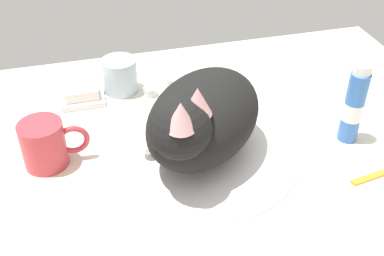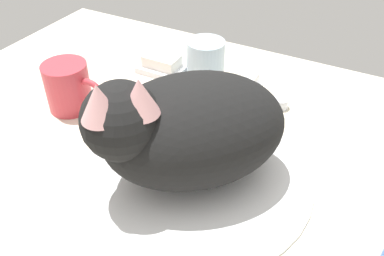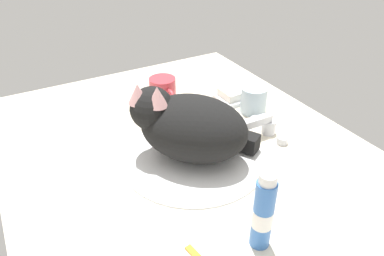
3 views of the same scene
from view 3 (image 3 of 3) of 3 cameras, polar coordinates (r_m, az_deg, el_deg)
The scene contains 9 objects.
ground_plane at distance 87.58cm, azimuth 0.21°, elevation -5.46°, with size 110.00×82.50×3.00cm, color silver.
sink_basin at distance 86.41cm, azimuth 0.21°, elevation -4.46°, with size 33.50×33.50×0.85cm, color white.
faucet at distance 95.48cm, azimuth 11.22°, elevation 0.30°, with size 13.42×10.03×5.74cm.
cat at distance 82.02cm, azimuth -0.69°, elevation 0.44°, with size 29.21×29.76×17.99cm.
coffee_mug at distance 106.61cm, azimuth -4.46°, elevation 5.52°, with size 11.61×7.57×8.38cm.
rinse_cup at distance 104.71cm, azimuth 9.49°, elevation 4.31°, with size 7.23×7.23×7.39cm.
soap_dish at distance 110.75cm, azimuth 5.76°, elevation 4.45°, with size 9.00×6.40×1.20cm, color white.
soap_bar at distance 109.97cm, azimuth 5.80°, elevation 5.24°, with size 6.86×4.43×2.22cm, color white.
toothpaste_bottle at distance 64.27cm, azimuth 10.92°, elevation -12.73°, with size 3.61×3.61×15.68cm.
Camera 3 is at (60.14, -33.96, 52.35)cm, focal length 34.58 mm.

